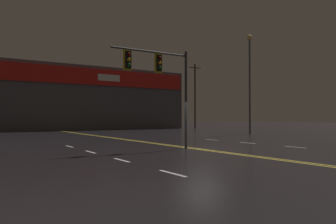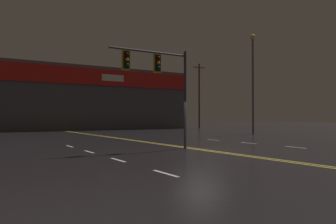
{
  "view_description": "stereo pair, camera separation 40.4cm",
  "coord_description": "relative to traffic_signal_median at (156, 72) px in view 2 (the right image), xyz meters",
  "views": [
    {
      "loc": [
        -10.6,
        -13.49,
        1.64
      ],
      "look_at": [
        0.0,
        3.18,
        2.0
      ],
      "focal_mm": 35.0,
      "sensor_mm": 36.0,
      "label": 1
    },
    {
      "loc": [
        -10.25,
        -13.71,
        1.64
      ],
      "look_at": [
        0.0,
        3.18,
        2.0
      ],
      "focal_mm": 35.0,
      "sensor_mm": 36.0,
      "label": 2
    }
  ],
  "objects": [
    {
      "name": "traffic_signal_median",
      "position": [
        0.0,
        0.0,
        0.0
      ],
      "size": [
        4.41,
        0.36,
        5.24
      ],
      "color": "#38383D",
      "rests_on": "ground"
    },
    {
      "name": "ground_plane",
      "position": [
        2.13,
        -0.85,
        -3.99
      ],
      "size": [
        200.0,
        200.0,
        0.0
      ],
      "primitive_type": "plane",
      "color": "black"
    },
    {
      "name": "utility_pole_row",
      "position": [
        0.22,
        27.45,
        1.59
      ],
      "size": [
        46.54,
        0.26,
        11.16
      ],
      "color": "#4C3828",
      "rests_on": "ground"
    },
    {
      "name": "building_backdrop",
      "position": [
        2.13,
        33.12,
        0.38
      ],
      "size": [
        37.96,
        10.23,
        8.71
      ],
      "color": "#4C4C51",
      "rests_on": "ground"
    },
    {
      "name": "road_markings",
      "position": [
        3.22,
        -2.68,
        -3.98
      ],
      "size": [
        15.74,
        60.0,
        0.01
      ],
      "color": "gold",
      "rests_on": "ground"
    },
    {
      "name": "streetlight_far_right",
      "position": [
        16.77,
        9.6,
        2.49
      ],
      "size": [
        0.56,
        0.56,
        10.28
      ],
      "color": "#59595E",
      "rests_on": "ground"
    }
  ]
}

